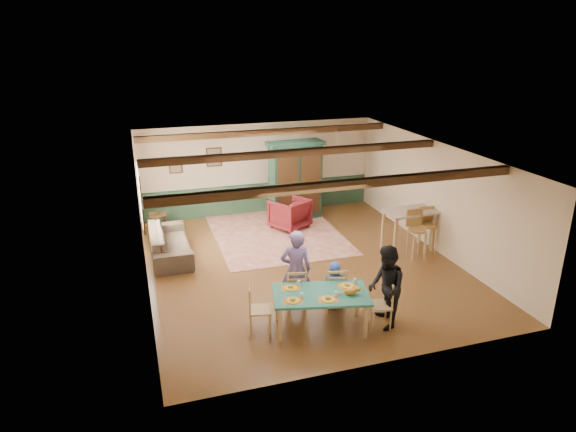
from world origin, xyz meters
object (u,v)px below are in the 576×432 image
object	(u,v)px
person_man	(296,270)
bar_stool_right	(428,230)
cat	(351,291)
bar_stool_left	(417,235)
armchair	(289,213)
dining_chair_far_right	(335,288)
person_woman	(386,288)
sofa	(170,243)
counter_table	(408,230)
dining_chair_end_left	(260,309)
dining_table	(320,311)
dining_chair_end_right	(380,304)
person_child	(334,285)
table_lamp	(157,206)
armoire	(295,180)
dining_chair_far_left	(296,289)
end_table	(158,223)

from	to	relation	value
person_man	bar_stool_right	distance (m)	4.36
cat	bar_stool_right	bearing A→B (deg)	52.49
bar_stool_left	cat	bearing A→B (deg)	-135.58
armchair	bar_stool_right	bearing A→B (deg)	107.17
dining_chair_far_right	armchair	size ratio (longest dim) A/B	0.98
bar_stool_left	person_woman	bearing A→B (deg)	-127.06
sofa	counter_table	bearing A→B (deg)	-103.87
dining_chair_end_left	cat	size ratio (longest dim) A/B	2.64
cat	counter_table	xyz separation A→B (m)	(2.88, 2.96, -0.28)
bar_stool_left	bar_stool_right	distance (m)	0.59
person_woman	armchair	world-z (taller)	person_woman
dining_table	dining_chair_end_right	world-z (taller)	dining_chair_end_right
counter_table	dining_chair_end_left	bearing A→B (deg)	-150.72
person_child	dining_table	bearing A→B (deg)	63.43
armchair	table_lamp	bearing A→B (deg)	-41.62
sofa	bar_stool_left	world-z (taller)	bar_stool_left
cat	bar_stool_right	world-z (taller)	bar_stool_right
person_child	bar_stool_right	xyz separation A→B (m)	(3.26, 1.86, 0.08)
person_man	person_child	bearing A→B (deg)	-180.00
armoire	counter_table	world-z (taller)	armoire
dining_chair_far_left	bar_stool_left	world-z (taller)	bar_stool_left
person_man	sofa	bearing A→B (deg)	-44.55
armoire	bar_stool_right	bearing A→B (deg)	-59.08
dining_chair_far_left	sofa	distance (m)	4.02
dining_chair_far_left	person_woman	world-z (taller)	person_woman
dining_chair_far_right	person_man	size ratio (longest dim) A/B	0.55
dining_table	person_man	distance (m)	0.98
dining_chair_far_left	bar_stool_left	bearing A→B (deg)	-144.41
person_woman	cat	bearing A→B (deg)	-81.87
dining_chair_far_right	person_woman	distance (m)	1.12
person_woman	bar_stool_left	xyz separation A→B (m)	(2.14, 2.49, -0.19)
dining_chair_far_left	table_lamp	xyz separation A→B (m)	(-2.27, 5.09, 0.31)
person_child	bar_stool_right	bearing A→B (deg)	-137.32
dining_chair_end_left	dining_chair_end_right	size ratio (longest dim) A/B	1.00
end_table	bar_stool_right	world-z (taller)	bar_stool_right
dining_chair_end_right	person_woman	xyz separation A→B (m)	(0.09, -0.02, 0.34)
table_lamp	dining_chair_far_right	bearing A→B (deg)	-60.14
dining_chair_end_left	counter_table	distance (m)	5.10
person_child	bar_stool_left	xyz separation A→B (m)	(2.76, 1.56, 0.12)
dining_chair_far_left	dining_chair_far_right	distance (m)	0.77
person_child	table_lamp	distance (m)	6.02
dining_table	dining_chair_end_left	world-z (taller)	dining_chair_end_left
person_man	counter_table	xyz separation A→B (m)	(3.58, 1.91, -0.30)
dining_chair_end_right	end_table	size ratio (longest dim) A/B	1.73
dining_chair_end_right	sofa	size ratio (longest dim) A/B	0.39
end_table	dining_chair_end_right	bearing A→B (deg)	-59.68
dining_chair_end_left	cat	world-z (taller)	dining_chair_end_left
cat	person_woman	bearing A→B (deg)	8.13
counter_table	bar_stool_right	distance (m)	0.49
armchair	end_table	size ratio (longest dim) A/B	1.77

